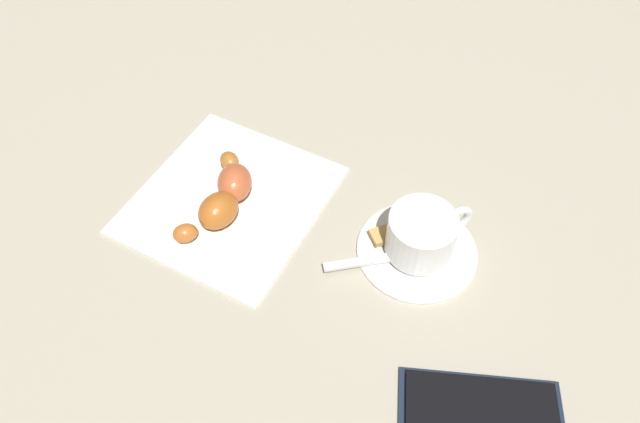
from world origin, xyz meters
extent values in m
plane|color=#AAA491|center=(0.00, 0.00, 0.00)|extent=(1.80, 1.80, 0.00)
cylinder|color=silver|center=(0.11, 0.00, 0.00)|extent=(0.12, 0.12, 0.01)
cylinder|color=silver|center=(0.11, 0.00, 0.03)|extent=(0.07, 0.07, 0.05)
cylinder|color=black|center=(0.11, 0.00, 0.03)|extent=(0.05, 0.05, 0.00)
torus|color=silver|center=(0.14, 0.02, 0.03)|extent=(0.03, 0.03, 0.04)
cube|color=silver|center=(0.07, -0.02, 0.01)|extent=(0.11, 0.05, 0.00)
ellipsoid|color=silver|center=(0.14, 0.00, 0.01)|extent=(0.03, 0.03, 0.01)
cube|color=tan|center=(0.09, 0.02, 0.01)|extent=(0.06, 0.05, 0.01)
cube|color=white|center=(-0.10, 0.02, 0.00)|extent=(0.23, 0.24, 0.00)
ellipsoid|color=#B86228|center=(-0.12, -0.04, 0.01)|extent=(0.03, 0.03, 0.02)
ellipsoid|color=#B15E22|center=(-0.10, -0.01, 0.02)|extent=(0.05, 0.06, 0.03)
ellipsoid|color=#B95832|center=(-0.09, 0.03, 0.02)|extent=(0.04, 0.05, 0.03)
ellipsoid|color=#A66929|center=(-0.11, 0.07, 0.01)|extent=(0.03, 0.03, 0.02)
cube|color=#172135|center=(0.18, -0.15, 0.00)|extent=(0.14, 0.09, 0.01)
cube|color=black|center=(0.18, -0.15, 0.01)|extent=(0.13, 0.08, 0.00)
camera|label=1|loc=(0.08, -0.34, 0.49)|focal=32.61mm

